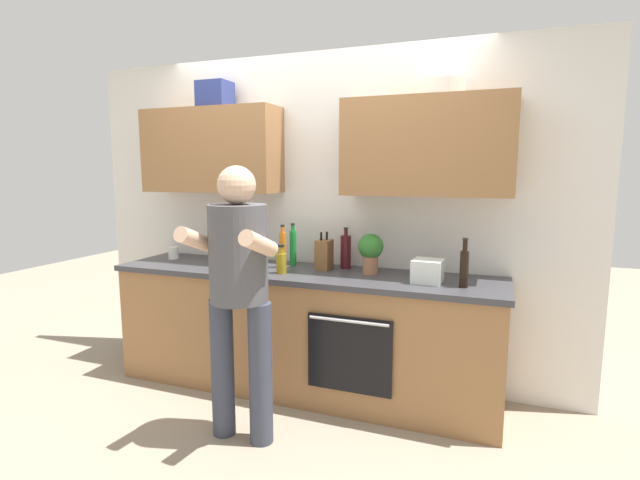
{
  "coord_description": "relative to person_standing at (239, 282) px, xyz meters",
  "views": [
    {
      "loc": [
        1.29,
        -3.07,
        1.61
      ],
      "look_at": [
        0.18,
        -0.1,
        1.15
      ],
      "focal_mm": 26.43,
      "sensor_mm": 36.0,
      "label": 1
    }
  ],
  "objects": [
    {
      "name": "ground_plane",
      "position": [
        0.09,
        0.73,
        -0.97
      ],
      "size": [
        12.0,
        12.0,
        0.0
      ],
      "primitive_type": "plane",
      "color": "gray"
    },
    {
      "name": "back_wall_unit",
      "position": [
        0.09,
        1.01,
        0.52
      ],
      "size": [
        4.0,
        0.38,
        2.5
      ],
      "color": "silver",
      "rests_on": "ground"
    },
    {
      "name": "counter",
      "position": [
        0.09,
        0.73,
        -0.52
      ],
      "size": [
        2.84,
        0.67,
        0.9
      ],
      "color": "olive",
      "rests_on": "ground"
    },
    {
      "name": "person_standing",
      "position": [
        0.0,
        0.0,
        0.0
      ],
      "size": [
        0.49,
        0.45,
        1.65
      ],
      "color": "#383D4C",
      "rests_on": "ground"
    },
    {
      "name": "bottle_soy",
      "position": [
        1.22,
        0.64,
        0.06
      ],
      "size": [
        0.05,
        0.05,
        0.31
      ],
      "color": "black",
      "rests_on": "counter"
    },
    {
      "name": "bottle_juice",
      "position": [
        -0.09,
        0.8,
        0.07
      ],
      "size": [
        0.05,
        0.05,
        0.32
      ],
      "color": "orange",
      "rests_on": "counter"
    },
    {
      "name": "bottle_oil",
      "position": [
        -0.01,
        0.61,
        0.01
      ],
      "size": [
        0.07,
        0.07,
        0.21
      ],
      "color": "olive",
      "rests_on": "counter"
    },
    {
      "name": "bottle_soda",
      "position": [
        -0.06,
        0.92,
        0.07
      ],
      "size": [
        0.05,
        0.05,
        0.32
      ],
      "color": "#198C33",
      "rests_on": "counter"
    },
    {
      "name": "bottle_vinegar",
      "position": [
        -0.65,
        0.8,
        0.06
      ],
      "size": [
        0.08,
        0.08,
        0.3
      ],
      "color": "brown",
      "rests_on": "counter"
    },
    {
      "name": "bottle_syrup",
      "position": [
        -0.29,
        0.55,
        0.02
      ],
      "size": [
        0.06,
        0.06,
        0.26
      ],
      "color": "#8C4C14",
      "rests_on": "counter"
    },
    {
      "name": "bottle_wine",
      "position": [
        0.36,
        0.94,
        0.05
      ],
      "size": [
        0.08,
        0.08,
        0.31
      ],
      "color": "#471419",
      "rests_on": "counter"
    },
    {
      "name": "cup_coffee",
      "position": [
        -1.08,
        0.8,
        -0.02
      ],
      "size": [
        0.08,
        0.08,
        0.1
      ],
      "primitive_type": "cylinder",
      "color": "white",
      "rests_on": "counter"
    },
    {
      "name": "cup_tea",
      "position": [
        -0.47,
        0.66,
        -0.02
      ],
      "size": [
        0.09,
        0.09,
        0.1
      ],
      "primitive_type": "cylinder",
      "color": "#33598C",
      "rests_on": "counter"
    },
    {
      "name": "knife_block",
      "position": [
        0.22,
        0.85,
        0.04
      ],
      "size": [
        0.1,
        0.14,
        0.28
      ],
      "color": "brown",
      "rests_on": "counter"
    },
    {
      "name": "potted_herb",
      "position": [
        0.58,
        0.82,
        0.1
      ],
      "size": [
        0.18,
        0.18,
        0.28
      ],
      "color": "#9E6647",
      "rests_on": "counter"
    },
    {
      "name": "grocery_bag_produce",
      "position": [
        0.99,
        0.69,
        0.0
      ],
      "size": [
        0.2,
        0.2,
        0.15
      ],
      "primitive_type": "cube",
      "rotation": [
        0.0,
        0.0,
        -0.06
      ],
      "color": "silver",
      "rests_on": "counter"
    }
  ]
}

